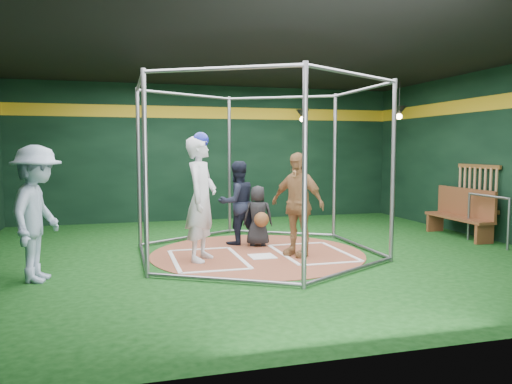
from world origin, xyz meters
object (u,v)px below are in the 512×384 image
object	(u,v)px
batter_figure	(201,198)
dugout_bench	(462,212)
visitor_leopard	(297,204)
umpire	(237,203)

from	to	relation	value
batter_figure	dugout_bench	distance (m)	5.76
visitor_leopard	dugout_bench	world-z (taller)	visitor_leopard
umpire	dugout_bench	xyz separation A→B (m)	(4.77, -0.47, -0.29)
visitor_leopard	dugout_bench	xyz separation A→B (m)	(4.01, 0.85, -0.38)
batter_figure	visitor_leopard	size ratio (longest dim) A/B	1.19
batter_figure	umpire	world-z (taller)	batter_figure
visitor_leopard	umpire	xyz separation A→B (m)	(-0.76, 1.32, -0.09)
umpire	dugout_bench	bearing A→B (deg)	158.17
umpire	dugout_bench	world-z (taller)	umpire
umpire	dugout_bench	size ratio (longest dim) A/B	0.91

